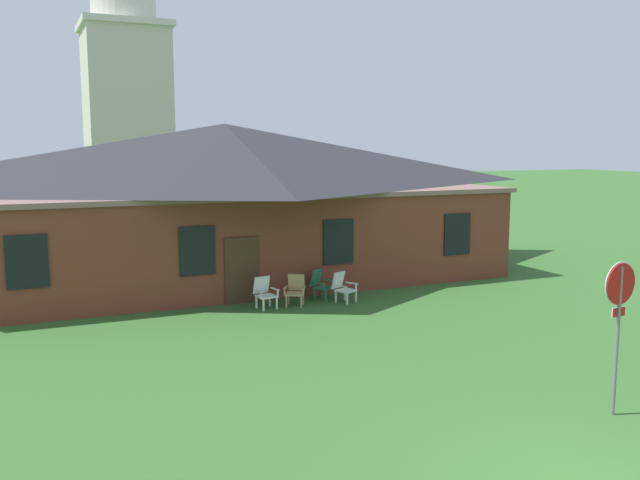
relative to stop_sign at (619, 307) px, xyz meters
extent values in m
cube|color=brown|center=(-2.57, 16.35, -0.44)|extent=(18.99, 10.00, 3.20)
cube|color=#835E55|center=(-2.57, 16.35, 1.24)|extent=(19.37, 10.20, 0.16)
pyramid|color=#28282D|center=(-2.57, 16.35, 2.51)|extent=(19.75, 10.40, 2.38)
cube|color=black|center=(-9.69, 11.32, -0.28)|extent=(1.10, 0.06, 1.50)
cube|color=black|center=(-4.94, 11.32, -0.28)|extent=(1.10, 0.06, 1.50)
cube|color=black|center=(-0.20, 11.32, -0.28)|extent=(1.10, 0.06, 1.50)
cube|color=black|center=(4.55, 11.32, -0.28)|extent=(1.10, 0.06, 1.50)
cube|color=#422819|center=(-3.56, 11.32, -0.99)|extent=(1.10, 0.06, 2.10)
cube|color=beige|center=(-3.45, 34.41, 3.88)|extent=(4.80, 4.80, 11.83)
cube|color=silver|center=(-3.45, 34.41, 9.98)|extent=(5.18, 5.18, 0.36)
cylinder|color=silver|center=(-3.45, 34.41, 11.26)|extent=(3.80, 3.80, 2.20)
cylinder|color=slate|center=(0.00, 0.00, -0.65)|extent=(0.07, 0.07, 2.79)
cylinder|color=white|center=(0.00, 0.01, 0.42)|extent=(0.80, 0.10, 0.81)
cylinder|color=#B71414|center=(0.00, -0.01, 0.42)|extent=(0.76, 0.10, 0.76)
cube|color=#B71414|center=(0.00, 0.00, -0.10)|extent=(0.32, 0.06, 0.16)
cube|color=white|center=(0.00, 0.01, -0.10)|extent=(0.34, 0.05, 0.18)
cube|color=white|center=(-2.83, 10.15, -1.86)|extent=(0.06, 0.06, 0.36)
cube|color=white|center=(-3.28, 10.07, -1.86)|extent=(0.06, 0.06, 0.36)
cube|color=white|center=(-2.90, 10.59, -1.86)|extent=(0.06, 0.06, 0.36)
cube|color=white|center=(-3.35, 10.51, -1.86)|extent=(0.06, 0.06, 0.36)
cube|color=white|center=(-3.09, 10.33, -1.65)|extent=(0.62, 0.60, 0.05)
cube|color=white|center=(-3.14, 10.64, -1.35)|extent=(0.54, 0.27, 0.54)
cube|color=white|center=(-2.80, 10.36, -1.46)|extent=(0.14, 0.47, 0.03)
cube|color=white|center=(-2.77, 10.20, -1.57)|extent=(0.05, 0.05, 0.22)
cube|color=white|center=(-3.37, 10.26, -1.46)|extent=(0.14, 0.47, 0.03)
cube|color=white|center=(-3.35, 10.10, -1.57)|extent=(0.05, 0.05, 0.22)
cube|color=tan|center=(-2.08, 10.00, -1.86)|extent=(0.07, 0.07, 0.36)
cube|color=tan|center=(-2.48, 10.23, -1.86)|extent=(0.07, 0.07, 0.36)
cube|color=tan|center=(-1.86, 10.38, -1.86)|extent=(0.07, 0.07, 0.36)
cube|color=tan|center=(-2.25, 10.61, -1.86)|extent=(0.07, 0.07, 0.36)
cube|color=tan|center=(-2.17, 10.31, -1.65)|extent=(0.73, 0.72, 0.05)
cube|color=tan|center=(-2.01, 10.57, -1.35)|extent=(0.54, 0.43, 0.54)
cube|color=tan|center=(-1.93, 10.14, -1.46)|extent=(0.29, 0.43, 0.03)
cube|color=tan|center=(-2.01, 10.00, -1.57)|extent=(0.05, 0.05, 0.22)
cube|color=tan|center=(-2.43, 10.44, -1.46)|extent=(0.29, 0.43, 0.03)
cube|color=tan|center=(-2.51, 10.30, -1.57)|extent=(0.05, 0.05, 0.22)
cube|color=#28704C|center=(-0.65, 10.70, -1.86)|extent=(0.07, 0.07, 0.36)
cube|color=#28704C|center=(-1.04, 10.45, -1.86)|extent=(0.07, 0.07, 0.36)
cube|color=#28704C|center=(-0.89, 11.07, -1.86)|extent=(0.07, 0.07, 0.36)
cube|color=#28704C|center=(-1.28, 10.83, -1.86)|extent=(0.07, 0.07, 0.36)
cube|color=#28704C|center=(-0.97, 10.76, -1.65)|extent=(0.74, 0.73, 0.05)
cube|color=#28704C|center=(-1.13, 11.03, -1.35)|extent=(0.53, 0.44, 0.54)
cube|color=#28704C|center=(-0.71, 10.90, -1.46)|extent=(0.30, 0.43, 0.03)
cube|color=#28704C|center=(-0.62, 10.77, -1.57)|extent=(0.06, 0.06, 0.22)
cube|color=#28704C|center=(-1.20, 10.59, -1.46)|extent=(0.30, 0.43, 0.03)
cube|color=#28704C|center=(-1.11, 10.45, -1.57)|extent=(0.06, 0.06, 0.22)
cube|color=silver|center=(-0.22, 9.98, -1.86)|extent=(0.07, 0.07, 0.36)
cube|color=silver|center=(-0.63, 9.78, -1.86)|extent=(0.07, 0.07, 0.36)
cube|color=silver|center=(-0.42, 10.38, -1.86)|extent=(0.07, 0.07, 0.36)
cube|color=silver|center=(-0.83, 10.17, -1.86)|extent=(0.07, 0.07, 0.36)
cube|color=silver|center=(-0.52, 10.08, -1.65)|extent=(0.72, 0.71, 0.05)
cube|color=silver|center=(-0.66, 10.35, -1.35)|extent=(0.54, 0.40, 0.54)
cube|color=silver|center=(-0.25, 10.19, -1.46)|extent=(0.26, 0.45, 0.03)
cube|color=silver|center=(-0.18, 10.04, -1.57)|extent=(0.05, 0.05, 0.22)
cube|color=silver|center=(-0.77, 9.93, -1.46)|extent=(0.26, 0.45, 0.03)
cube|color=silver|center=(-0.70, 9.78, -1.57)|extent=(0.05, 0.05, 0.22)
camera|label=1|loc=(-9.79, -8.66, 2.89)|focal=37.92mm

